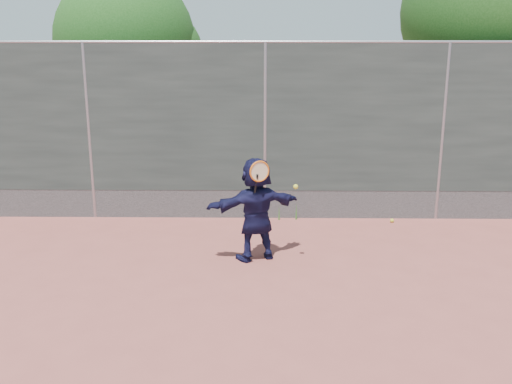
{
  "coord_description": "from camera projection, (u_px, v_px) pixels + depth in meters",
  "views": [
    {
      "loc": [
        -0.01,
        -6.11,
        2.98
      ],
      "look_at": [
        -0.12,
        1.54,
        0.98
      ],
      "focal_mm": 40.0,
      "sensor_mm": 36.0,
      "label": 1
    }
  ],
  "objects": [
    {
      "name": "ball_ground",
      "position": [
        392.0,
        221.0,
        9.77
      ],
      "size": [
        0.07,
        0.07,
        0.07
      ],
      "primitive_type": "sphere",
      "color": "yellow",
      "rests_on": "ground"
    },
    {
      "name": "ground",
      "position": [
        265.0,
        306.0,
        6.66
      ],
      "size": [
        80.0,
        80.0,
        0.0
      ],
      "primitive_type": "plane",
      "color": "#9E4C42",
      "rests_on": "ground"
    },
    {
      "name": "tree_left",
      "position": [
        133.0,
        45.0,
        12.3
      ],
      "size": [
        3.15,
        3.0,
        4.53
      ],
      "color": "#382314",
      "rests_on": "ground"
    },
    {
      "name": "swing_action",
      "position": [
        263.0,
        174.0,
        7.64
      ],
      "size": [
        0.66,
        0.16,
        0.51
      ],
      "color": "orange",
      "rests_on": "ground"
    },
    {
      "name": "fence",
      "position": [
        265.0,
        128.0,
        9.65
      ],
      "size": [
        20.0,
        0.06,
        3.03
      ],
      "color": "#38423D",
      "rests_on": "ground"
    },
    {
      "name": "player",
      "position": [
        256.0,
        209.0,
        7.96
      ],
      "size": [
        1.43,
        0.92,
        1.47
      ],
      "primitive_type": "imported",
      "rotation": [
        0.0,
        0.0,
        3.53
      ],
      "color": "#131336",
      "rests_on": "ground"
    },
    {
      "name": "tree_right",
      "position": [
        502.0,
        17.0,
        11.27
      ],
      "size": [
        3.78,
        3.6,
        5.39
      ],
      "color": "#382314",
      "rests_on": "ground"
    },
    {
      "name": "weed_clump",
      "position": [
        282.0,
        212.0,
        9.9
      ],
      "size": [
        0.68,
        0.07,
        0.3
      ],
      "color": "#387226",
      "rests_on": "ground"
    }
  ]
}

